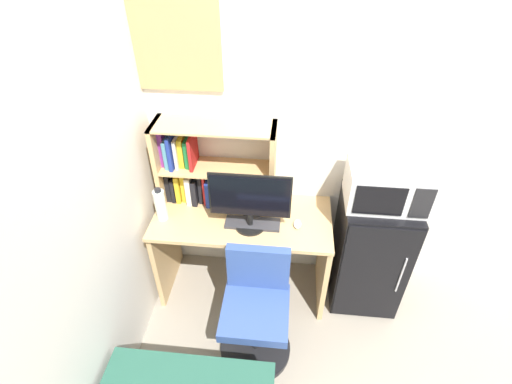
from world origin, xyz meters
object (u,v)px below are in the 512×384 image
(monitor, at_px, (250,199))
(desk_fan, at_px, (393,145))
(hutch_bookshelf, at_px, (199,166))
(desk_chair, at_px, (256,313))
(wall_corkboard, at_px, (168,46))
(computer_mouse, at_px, (297,224))
(water_bottle, at_px, (161,205))
(microwave, at_px, (387,185))
(keyboard, at_px, (253,223))
(mini_fridge, at_px, (369,252))

(monitor, bearing_deg, desk_fan, 8.12)
(hutch_bookshelf, bearing_deg, monitor, -34.10)
(monitor, height_order, desk_fan, desk_fan)
(desk_chair, bearing_deg, wall_corkboard, 128.20)
(monitor, relative_size, computer_mouse, 6.06)
(water_bottle, relative_size, wall_corkboard, 0.39)
(microwave, bearing_deg, wall_corkboard, 170.18)
(monitor, bearing_deg, keyboard, 44.36)
(monitor, distance_m, wall_corkboard, 1.06)
(desk_fan, bearing_deg, keyboard, -172.74)
(mini_fridge, xyz_separation_m, desk_fan, (-0.03, -0.00, 0.91))
(desk_fan, xyz_separation_m, desk_chair, (-0.76, -0.53, -1.02))
(microwave, relative_size, desk_fan, 1.84)
(hutch_bookshelf, distance_m, desk_fan, 1.28)
(water_bottle, bearing_deg, mini_fridge, 4.01)
(hutch_bookshelf, xyz_separation_m, water_bottle, (-0.23, -0.24, -0.17))
(desk_fan, relative_size, wall_corkboard, 0.42)
(water_bottle, xyz_separation_m, wall_corkboard, (0.09, 0.35, 0.95))
(monitor, bearing_deg, mini_fridge, 8.03)
(keyboard, height_order, mini_fridge, mini_fridge)
(hutch_bookshelf, distance_m, water_bottle, 0.38)
(monitor, height_order, microwave, microwave)
(mini_fridge, xyz_separation_m, desk_chair, (-0.79, -0.53, -0.11))
(microwave, bearing_deg, water_bottle, -175.87)
(monitor, bearing_deg, hutch_bookshelf, 145.90)
(keyboard, bearing_deg, microwave, 7.39)
(hutch_bookshelf, height_order, keyboard, hutch_bookshelf)
(mini_fridge, distance_m, wall_corkboard, 1.97)
(mini_fridge, bearing_deg, desk_chair, -146.06)
(microwave, distance_m, desk_fan, 0.30)
(hutch_bookshelf, bearing_deg, microwave, -6.15)
(microwave, relative_size, wall_corkboard, 0.78)
(monitor, xyz_separation_m, microwave, (0.87, 0.13, 0.09))
(monitor, height_order, water_bottle, monitor)
(monitor, distance_m, keyboard, 0.22)
(keyboard, relative_size, desk_fan, 1.37)
(microwave, height_order, wall_corkboard, wall_corkboard)
(mini_fridge, bearing_deg, hutch_bookshelf, 173.71)
(keyboard, bearing_deg, water_bottle, 179.68)
(water_bottle, height_order, microwave, microwave)
(mini_fridge, height_order, desk_fan, desk_fan)
(monitor, distance_m, computer_mouse, 0.39)
(monitor, xyz_separation_m, water_bottle, (-0.62, 0.02, -0.11))
(water_bottle, bearing_deg, desk_fan, 3.99)
(hutch_bookshelf, relative_size, desk_fan, 2.97)
(monitor, relative_size, water_bottle, 2.10)
(computer_mouse, height_order, desk_fan, desk_fan)
(monitor, relative_size, desk_fan, 1.96)
(hutch_bookshelf, bearing_deg, water_bottle, -133.76)
(computer_mouse, height_order, desk_chair, desk_chair)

